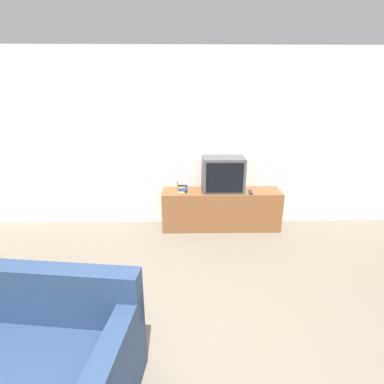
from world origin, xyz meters
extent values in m
cube|color=white|center=(0.00, 3.03, 1.30)|extent=(9.00, 0.06, 2.60)
cube|color=brown|center=(0.60, 2.77, 0.30)|extent=(1.76, 0.42, 0.59)
cube|color=#4C4C51|center=(0.62, 2.79, 0.84)|extent=(0.61, 0.38, 0.50)
cube|color=black|center=(0.62, 2.59, 0.84)|extent=(0.53, 0.01, 0.42)
cube|color=navy|center=(-1.10, 0.00, 0.21)|extent=(1.75, 1.09, 0.42)
cube|color=navy|center=(-1.06, 0.37, 0.63)|extent=(1.66, 0.36, 0.43)
cube|color=navy|center=(-0.35, -0.09, 0.33)|extent=(0.25, 0.90, 0.66)
cube|color=silver|center=(0.01, 2.77, 0.61)|extent=(0.11, 0.20, 0.03)
cube|color=#23478E|center=(0.03, 2.78, 0.64)|extent=(0.14, 0.22, 0.03)
cube|color=gold|center=(0.00, 2.78, 0.67)|extent=(0.12, 0.17, 0.03)
cube|color=black|center=(0.01, 2.79, 0.70)|extent=(0.14, 0.19, 0.02)
cube|color=silver|center=(0.02, 2.79, 0.72)|extent=(0.13, 0.15, 0.03)
cube|color=#2D2D2D|center=(1.01, 2.67, 0.60)|extent=(0.07, 0.17, 0.02)
camera|label=1|loc=(0.08, -1.45, 1.99)|focal=28.00mm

